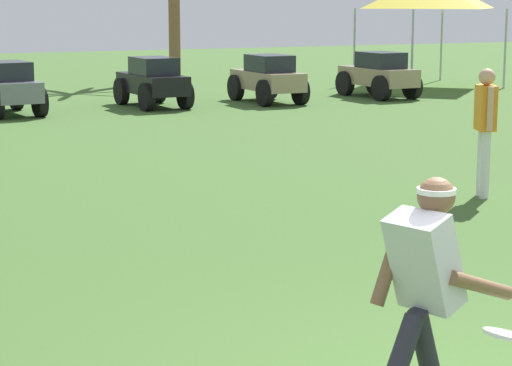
{
  "coord_description": "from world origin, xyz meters",
  "views": [
    {
      "loc": [
        -3.48,
        -4.22,
        2.39
      ],
      "look_at": [
        -0.16,
        3.06,
        0.9
      ],
      "focal_mm": 70.0,
      "sensor_mm": 36.0,
      "label": 1
    }
  ],
  "objects_px": {
    "frisbee_in_flight": "(506,335)",
    "teammate_near_sideline": "(485,120)",
    "parked_car_slot_f": "(268,78)",
    "parked_car_slot_d": "(6,87)",
    "parked_car_slot_g": "(379,74)",
    "parked_car_slot_e": "(153,81)",
    "frisbee_thrower": "(423,292)"
  },
  "relations": [
    {
      "from": "frisbee_in_flight",
      "to": "teammate_near_sideline",
      "type": "bearing_deg",
      "value": 53.91
    },
    {
      "from": "parked_car_slot_d",
      "to": "parked_car_slot_e",
      "type": "bearing_deg",
      "value": 2.74
    },
    {
      "from": "parked_car_slot_d",
      "to": "parked_car_slot_e",
      "type": "relative_size",
      "value": 1.02
    },
    {
      "from": "teammate_near_sideline",
      "to": "parked_car_slot_e",
      "type": "xyz_separation_m",
      "value": [
        -0.36,
        11.36,
        -0.38
      ]
    },
    {
      "from": "frisbee_in_flight",
      "to": "parked_car_slot_f",
      "type": "distance_m",
      "value": 17.58
    },
    {
      "from": "frisbee_thrower",
      "to": "parked_car_slot_f",
      "type": "xyz_separation_m",
      "value": [
        6.77,
        16.41,
        -0.24
      ]
    },
    {
      "from": "teammate_near_sideline",
      "to": "parked_car_slot_d",
      "type": "xyz_separation_m",
      "value": [
        -3.6,
        11.21,
        -0.38
      ]
    },
    {
      "from": "parked_car_slot_f",
      "to": "parked_car_slot_g",
      "type": "xyz_separation_m",
      "value": [
        2.96,
        -0.03,
        0.0
      ]
    },
    {
      "from": "teammate_near_sideline",
      "to": "parked_car_slot_g",
      "type": "distance_m",
      "value": 12.31
    },
    {
      "from": "parked_car_slot_f",
      "to": "parked_car_slot_g",
      "type": "relative_size",
      "value": 0.99
    },
    {
      "from": "parked_car_slot_e",
      "to": "frisbee_in_flight",
      "type": "bearing_deg",
      "value": -101.87
    },
    {
      "from": "parked_car_slot_g",
      "to": "teammate_near_sideline",
      "type": "bearing_deg",
      "value": -115.52
    },
    {
      "from": "teammate_near_sideline",
      "to": "parked_car_slot_e",
      "type": "bearing_deg",
      "value": 91.84
    },
    {
      "from": "frisbee_thrower",
      "to": "parked_car_slot_g",
      "type": "bearing_deg",
      "value": 59.31
    },
    {
      "from": "parked_car_slot_g",
      "to": "parked_car_slot_e",
      "type": "bearing_deg",
      "value": 177.44
    },
    {
      "from": "teammate_near_sideline",
      "to": "parked_car_slot_e",
      "type": "height_order",
      "value": "teammate_near_sideline"
    },
    {
      "from": "parked_car_slot_e",
      "to": "parked_car_slot_f",
      "type": "relative_size",
      "value": 1.01
    },
    {
      "from": "parked_car_slot_f",
      "to": "parked_car_slot_g",
      "type": "bearing_deg",
      "value": -0.52
    },
    {
      "from": "frisbee_thrower",
      "to": "parked_car_slot_f",
      "type": "bearing_deg",
      "value": 67.59
    },
    {
      "from": "frisbee_in_flight",
      "to": "teammate_near_sideline",
      "type": "height_order",
      "value": "teammate_near_sideline"
    },
    {
      "from": "parked_car_slot_d",
      "to": "parked_car_slot_f",
      "type": "xyz_separation_m",
      "value": [
        5.95,
        -0.07,
        0.0
      ]
    },
    {
      "from": "frisbee_thrower",
      "to": "parked_car_slot_f",
      "type": "distance_m",
      "value": 17.76
    },
    {
      "from": "frisbee_in_flight",
      "to": "parked_car_slot_f",
      "type": "bearing_deg",
      "value": 69.29
    },
    {
      "from": "parked_car_slot_d",
      "to": "parked_car_slot_f",
      "type": "height_order",
      "value": "same"
    },
    {
      "from": "parked_car_slot_d",
      "to": "parked_car_slot_f",
      "type": "bearing_deg",
      "value": -0.68
    },
    {
      "from": "parked_car_slot_d",
      "to": "parked_car_slot_e",
      "type": "xyz_separation_m",
      "value": [
        3.24,
        0.16,
        0.0
      ]
    },
    {
      "from": "frisbee_thrower",
      "to": "parked_car_slot_g",
      "type": "xyz_separation_m",
      "value": [
        9.73,
        16.39,
        -0.24
      ]
    },
    {
      "from": "teammate_near_sideline",
      "to": "parked_car_slot_d",
      "type": "height_order",
      "value": "teammate_near_sideline"
    },
    {
      "from": "teammate_near_sideline",
      "to": "parked_car_slot_f",
      "type": "height_order",
      "value": "teammate_near_sideline"
    },
    {
      "from": "parked_car_slot_e",
      "to": "parked_car_slot_g",
      "type": "relative_size",
      "value": 1.0
    },
    {
      "from": "teammate_near_sideline",
      "to": "frisbee_thrower",
      "type": "bearing_deg",
      "value": -129.96
    },
    {
      "from": "parked_car_slot_d",
      "to": "parked_car_slot_g",
      "type": "height_order",
      "value": "same"
    }
  ]
}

